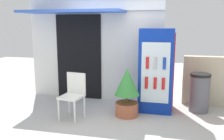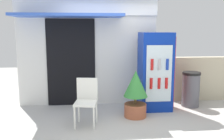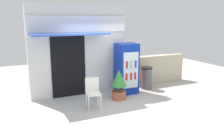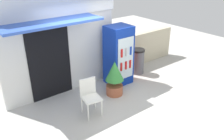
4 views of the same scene
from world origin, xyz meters
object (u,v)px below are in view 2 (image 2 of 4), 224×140
plastic_chair (86,98)px  trash_bin (191,89)px  potted_plant_near_shop (136,92)px  drink_cooler (155,71)px

plastic_chair → trash_bin: (2.52, 0.95, -0.10)m
potted_plant_near_shop → trash_bin: potted_plant_near_shop is taller
potted_plant_near_shop → drink_cooler: bearing=41.8°
drink_cooler → plastic_chair: size_ratio=1.97×
plastic_chair → trash_bin: 2.69m
drink_cooler → potted_plant_near_shop: drink_cooler is taller
drink_cooler → potted_plant_near_shop: bearing=-138.2°
drink_cooler → plastic_chair: (-1.59, -0.83, -0.37)m
plastic_chair → drink_cooler: bearing=27.5°
potted_plant_near_shop → trash_bin: 1.61m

